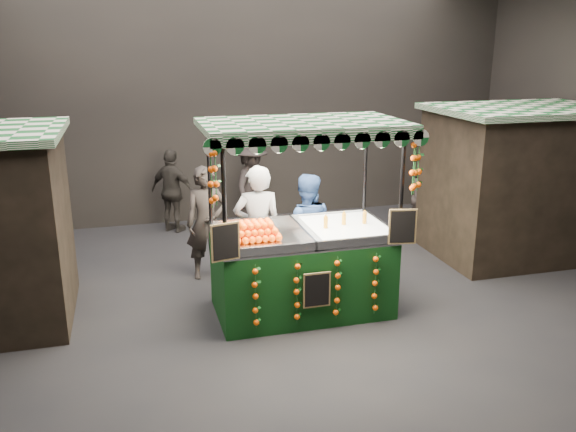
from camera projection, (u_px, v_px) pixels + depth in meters
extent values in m
plane|color=black|center=(299.00, 317.00, 8.24)|extent=(12.00, 12.00, 0.00)
cube|color=black|center=(231.00, 100.00, 12.15)|extent=(12.00, 0.10, 5.00)
cube|color=black|center=(518.00, 185.00, 10.38)|extent=(2.80, 2.00, 2.50)
cube|color=#114F1E|center=(526.00, 109.00, 10.01)|extent=(3.00, 2.20, 0.10)
cube|color=black|center=(302.00, 274.00, 8.31)|extent=(2.37, 1.29, 1.08)
cube|color=silver|center=(302.00, 236.00, 8.15)|extent=(2.37, 1.29, 0.04)
cylinder|color=black|center=(225.00, 244.00, 7.23)|extent=(0.05, 0.05, 2.58)
cylinder|color=black|center=(399.00, 229.00, 7.81)|extent=(0.05, 0.05, 2.58)
cylinder|color=black|center=(211.00, 217.00, 8.37)|extent=(0.05, 0.05, 2.58)
cylinder|color=black|center=(364.00, 205.00, 8.95)|extent=(0.05, 0.05, 2.58)
cube|color=#114F1E|center=(303.00, 124.00, 7.71)|extent=(2.63, 1.56, 0.09)
cube|color=white|center=(346.00, 228.00, 8.29)|extent=(1.05, 1.16, 0.09)
cube|color=black|center=(225.00, 242.00, 7.16)|extent=(0.36, 0.10, 0.47)
cube|color=black|center=(402.00, 227.00, 7.74)|extent=(0.36, 0.10, 0.47)
cube|color=black|center=(317.00, 290.00, 7.65)|extent=(0.37, 0.03, 0.47)
imported|color=slate|center=(258.00, 231.00, 8.77)|extent=(0.76, 0.54, 1.96)
imported|color=navy|center=(306.00, 230.00, 9.13)|extent=(1.01, 0.88, 1.76)
imported|color=#292321|center=(207.00, 223.00, 9.39)|extent=(0.67, 0.45, 1.81)
imported|color=#2B2423|center=(427.00, 198.00, 11.31)|extent=(0.79, 0.62, 1.59)
imported|color=#2A2622|center=(173.00, 191.00, 11.71)|extent=(1.01, 0.92, 1.65)
imported|color=black|center=(252.00, 186.00, 11.86)|extent=(1.14, 1.32, 1.77)
imported|color=black|center=(19.00, 231.00, 9.31)|extent=(0.93, 0.89, 1.60)
imported|color=#282420|center=(466.00, 186.00, 12.14)|extent=(0.96, 1.57, 1.61)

